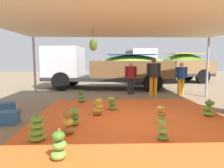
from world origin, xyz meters
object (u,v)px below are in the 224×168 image
at_px(banana_bunch_2, 81,97).
at_px(banana_bunch_5, 59,146).
at_px(cargo_truck_far, 168,65).
at_px(worker_0, 181,76).
at_px(banana_bunch_9, 208,109).
at_px(worker_2, 131,75).
at_px(banana_bunch_1, 161,115).
at_px(banana_bunch_8, 112,104).
at_px(banana_bunch_3, 74,118).
at_px(banana_bunch_6, 68,123).
at_px(banana_bunch_0, 37,129).
at_px(crate_1, 8,107).
at_px(banana_bunch_7, 98,107).
at_px(crate_0, 9,118).
at_px(cargo_truck_main, 105,67).
at_px(worker_1, 154,74).
at_px(banana_bunch_4, 163,130).

distance_m(banana_bunch_2, banana_bunch_5, 4.74).
relative_size(cargo_truck_far, worker_0, 4.05).
height_order(banana_bunch_2, banana_bunch_9, banana_bunch_9).
bearing_deg(cargo_truck_far, worker_2, -123.75).
distance_m(banana_bunch_1, worker_0, 4.74).
bearing_deg(banana_bunch_8, banana_bunch_3, -122.14).
bearing_deg(banana_bunch_6, banana_bunch_0, -148.53).
xyz_separation_m(banana_bunch_2, banana_bunch_6, (0.11, -3.53, 0.05)).
distance_m(banana_bunch_0, banana_bunch_8, 3.05).
bearing_deg(banana_bunch_3, banana_bunch_1, 5.30).
distance_m(banana_bunch_8, crate_1, 3.36).
distance_m(banana_bunch_3, banana_bunch_5, 1.79).
relative_size(banana_bunch_1, banana_bunch_7, 0.90).
relative_size(crate_0, crate_1, 1.05).
height_order(banana_bunch_1, banana_bunch_9, banana_bunch_9).
relative_size(cargo_truck_main, worker_1, 4.21).
bearing_deg(banana_bunch_9, banana_bunch_0, -159.07).
bearing_deg(crate_1, banana_bunch_0, -54.62).
height_order(banana_bunch_7, cargo_truck_main, cargo_truck_main).
xyz_separation_m(banana_bunch_3, banana_bunch_9, (3.85, 0.77, 0.01)).
xyz_separation_m(banana_bunch_6, worker_1, (3.05, 4.81, 0.77)).
relative_size(banana_bunch_8, cargo_truck_far, 0.08).
relative_size(banana_bunch_5, worker_1, 0.31).
height_order(banana_bunch_1, banana_bunch_7, banana_bunch_7).
relative_size(banana_bunch_4, banana_bunch_5, 0.91).
relative_size(banana_bunch_7, banana_bunch_8, 1.12).
bearing_deg(crate_0, banana_bunch_7, 18.03).
relative_size(worker_1, crate_0, 3.89).
bearing_deg(cargo_truck_far, banana_bunch_3, -118.92).
bearing_deg(cargo_truck_main, banana_bunch_7, -92.01).
bearing_deg(banana_bunch_3, worker_1, 54.58).
xyz_separation_m(cargo_truck_far, crate_1, (-7.66, -8.17, -1.11)).
xyz_separation_m(banana_bunch_3, crate_0, (-1.73, 0.23, -0.05)).
xyz_separation_m(banana_bunch_1, worker_2, (-0.26, 4.48, 0.71)).
distance_m(banana_bunch_4, crate_1, 4.96).
height_order(worker_2, crate_1, worker_2).
relative_size(cargo_truck_main, worker_0, 4.79).
distance_m(banana_bunch_5, crate_0, 2.67).
distance_m(banana_bunch_2, worker_0, 4.81).
distance_m(banana_bunch_9, worker_0, 3.75).
bearing_deg(banana_bunch_3, banana_bunch_5, -89.91).
xyz_separation_m(banana_bunch_5, worker_0, (4.36, 6.21, 0.66)).
bearing_deg(banana_bunch_1, banana_bunch_3, -174.70).
bearing_deg(cargo_truck_far, banana_bunch_6, -117.71).
bearing_deg(banana_bunch_6, crate_1, 138.16).
relative_size(banana_bunch_4, banana_bunch_7, 0.89).
height_order(banana_bunch_2, banana_bunch_8, banana_bunch_8).
xyz_separation_m(banana_bunch_3, worker_0, (4.36, 4.42, 0.69)).
bearing_deg(banana_bunch_1, crate_1, 164.91).
bearing_deg(banana_bunch_6, banana_bunch_7, 68.75).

